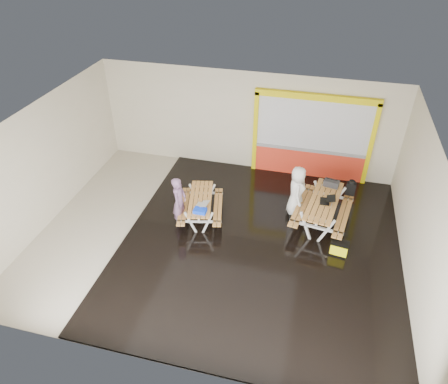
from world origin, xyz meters
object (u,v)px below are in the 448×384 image
(person_right, at_px, (297,191))
(laptop_left, at_px, (202,205))
(picnic_table_right, at_px, (323,206))
(fluke_bag, at_px, (339,248))
(toolbox, at_px, (331,183))
(blue_pouch, at_px, (200,211))
(dark_case, at_px, (296,216))
(person_left, at_px, (179,202))
(picnic_table_left, at_px, (201,203))
(backpack, at_px, (351,188))
(laptop_right, at_px, (327,200))

(person_right, height_order, laptop_left, person_right)
(picnic_table_right, relative_size, fluke_bag, 4.70)
(toolbox, xyz_separation_m, fluke_bag, (0.38, -1.99, -0.73))
(blue_pouch, distance_m, toolbox, 4.02)
(picnic_table_right, xyz_separation_m, dark_case, (-0.71, 0.01, -0.54))
(person_left, relative_size, toolbox, 3.29)
(picnic_table_left, relative_size, picnic_table_right, 0.87)
(picnic_table_left, distance_m, fluke_bag, 4.10)
(person_left, height_order, dark_case, person_left)
(person_right, distance_m, backpack, 1.71)
(laptop_left, relative_size, backpack, 0.84)
(picnic_table_right, height_order, person_right, person_right)
(dark_case, distance_m, fluke_bag, 1.77)
(person_left, relative_size, laptop_right, 3.71)
(picnic_table_right, xyz_separation_m, blue_pouch, (-3.32, -1.24, 0.13))
(blue_pouch, xyz_separation_m, dark_case, (2.61, 1.25, -0.66))
(picnic_table_left, bearing_deg, dark_case, 12.59)
(picnic_table_right, height_order, dark_case, picnic_table_right)
(picnic_table_left, distance_m, person_right, 2.84)
(toolbox, bearing_deg, dark_case, -139.11)
(picnic_table_left, height_order, laptop_right, laptop_right)
(laptop_left, distance_m, backpack, 4.52)
(fluke_bag, bearing_deg, dark_case, 135.24)
(person_left, xyz_separation_m, laptop_right, (4.09, 0.91, 0.15))
(blue_pouch, bearing_deg, fluke_bag, 0.18)
(toolbox, height_order, dark_case, toolbox)
(person_left, relative_size, fluke_bag, 3.10)
(picnic_table_right, distance_m, laptop_right, 0.28)
(person_right, distance_m, fluke_bag, 2.08)
(dark_case, bearing_deg, picnic_table_left, -167.41)
(picnic_table_left, bearing_deg, laptop_right, 8.65)
(laptop_left, relative_size, laptop_right, 0.94)
(picnic_table_right, xyz_separation_m, laptop_right, (0.08, -0.07, 0.26))
(picnic_table_left, relative_size, laptop_right, 4.87)
(blue_pouch, distance_m, dark_case, 2.97)
(dark_case, bearing_deg, fluke_bag, -44.76)
(picnic_table_left, height_order, fluke_bag, picnic_table_left)
(picnic_table_left, distance_m, toolbox, 3.93)
(picnic_table_left, height_order, backpack, backpack)
(blue_pouch, bearing_deg, laptop_right, 19.10)
(backpack, relative_size, fluke_bag, 0.93)
(person_right, xyz_separation_m, blue_pouch, (-2.52, -1.45, -0.12))
(person_right, relative_size, laptop_right, 3.70)
(picnic_table_right, relative_size, toolbox, 4.98)
(toolbox, relative_size, fluke_bag, 0.94)
(picnic_table_left, relative_size, person_left, 1.31)
(person_right, xyz_separation_m, fluke_bag, (1.34, -1.44, -0.66))
(backpack, bearing_deg, blue_pouch, -151.89)
(toolbox, height_order, fluke_bag, toolbox)
(person_left, bearing_deg, toolbox, -65.47)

